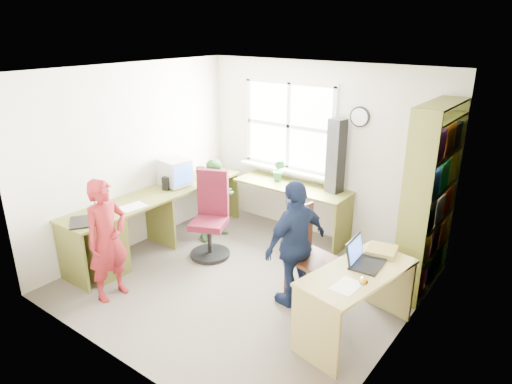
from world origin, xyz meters
TOP-DOWN VIEW (x-y plane):
  - room at (0.01, 0.10)m, footprint 3.64×3.44m
  - l_desk at (-1.31, -0.28)m, footprint 2.38×2.95m
  - right_desk at (1.45, -0.12)m, footprint 0.77×1.30m
  - bookshelf at (1.65, 1.19)m, footprint 0.30×1.02m
  - swivel_chair at (-0.78, 0.32)m, footprint 0.68×0.68m
  - wooden_chair at (0.72, 0.19)m, footprint 0.52×0.52m
  - crt_monitor at (-1.53, 0.45)m, footprint 0.42×0.38m
  - laptop_left at (-1.42, -1.02)m, footprint 0.46×0.45m
  - laptop_right at (1.42, 0.03)m, footprint 0.32×0.38m
  - speaker_a at (-1.50, 0.26)m, footprint 0.11×0.11m
  - speaker_b at (-1.46, 0.88)m, footprint 0.10×0.10m
  - cd_tower at (0.33, 1.54)m, footprint 0.23×0.21m
  - game_box at (1.48, 0.34)m, footprint 0.32×0.32m
  - paper_a at (-1.38, -0.42)m, footprint 0.26×0.34m
  - paper_b at (1.48, -0.42)m, footprint 0.22×0.30m
  - potted_plant at (-0.49, 1.44)m, footprint 0.19×0.16m
  - person_red at (-0.99, -1.07)m, footprint 0.33×0.50m
  - person_green at (-1.04, 0.74)m, footprint 0.52×0.62m
  - person_navy at (0.68, 0.03)m, footprint 0.51×0.87m

SIDE VIEW (x-z plane):
  - l_desk at x=-1.31m, z-range 0.08..0.83m
  - swivel_chair at x=-0.78m, z-range -0.08..1.03m
  - right_desk at x=1.45m, z-range 0.16..0.86m
  - wooden_chair at x=0.72m, z-range 0.04..1.07m
  - person_green at x=-1.04m, z-range 0.00..1.14m
  - person_red at x=-0.99m, z-range 0.00..1.36m
  - person_navy at x=0.68m, z-range 0.00..1.39m
  - paper_b at x=1.48m, z-range 0.70..0.71m
  - game_box at x=1.48m, z-range 0.70..0.76m
  - paper_a at x=-1.38m, z-range 0.75..0.75m
  - laptop_right at x=1.42m, z-range 0.64..0.89m
  - laptop_left at x=-1.42m, z-range 0.69..0.93m
  - speaker_b at x=-1.46m, z-range 0.75..0.93m
  - speaker_a at x=-1.50m, z-range 0.75..0.93m
  - potted_plant at x=-0.49m, z-range 0.75..1.07m
  - crt_monitor at x=-1.53m, z-range 0.75..1.12m
  - bookshelf at x=1.65m, z-range -0.05..2.05m
  - room at x=0.01m, z-range 0.00..2.44m
  - cd_tower at x=0.33m, z-range 0.75..1.72m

